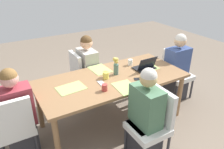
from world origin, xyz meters
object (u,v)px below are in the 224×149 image
at_px(chair_head_right_left_near, 15,125).
at_px(person_far_left_mid, 145,118).
at_px(person_head_right_left_near, 18,119).
at_px(person_head_left_left_far, 176,71).
at_px(phone_black, 139,79).
at_px(flower_vase, 116,65).
at_px(dining_table, 112,82).
at_px(chair_head_left_left_far, 175,70).
at_px(chair_near_right_near, 83,74).
at_px(laptop_head_left_left_far, 145,67).
at_px(phone_silver, 102,83).
at_px(person_near_right_near, 88,73).
at_px(chair_far_left_mid, 153,121).
at_px(coffee_mug_near_left, 106,75).
at_px(coffee_mug_centre_left, 105,87).
at_px(coffee_mug_near_right, 130,62).

distance_m(chair_head_right_left_near, person_far_left_mid, 1.56).
height_order(person_head_right_left_near, person_head_left_left_far, same).
distance_m(chair_head_right_left_near, phone_black, 1.70).
bearing_deg(flower_vase, dining_table, 32.26).
distance_m(chair_head_left_left_far, chair_near_right_near, 1.66).
bearing_deg(laptop_head_left_left_far, phone_silver, 4.79).
relative_size(person_near_right_near, phone_black, 7.97).
xyz_separation_m(chair_near_right_near, phone_black, (-0.43, 1.03, 0.26)).
height_order(chair_head_right_left_near, phone_black, chair_head_right_left_near).
relative_size(chair_head_right_left_near, chair_far_left_mid, 1.00).
bearing_deg(coffee_mug_near_left, chair_head_left_left_far, -176.54).
bearing_deg(laptop_head_left_left_far, person_far_left_mid, 53.22).
relative_size(person_head_right_left_near, coffee_mug_centre_left, 13.42).
distance_m(laptop_head_left_left_far, coffee_mug_near_left, 0.67).
height_order(person_near_right_near, phone_silver, person_near_right_near).
relative_size(chair_far_left_mid, coffee_mug_near_left, 9.03).
relative_size(chair_near_right_near, coffee_mug_near_right, 9.56).
height_order(laptop_head_left_left_far, phone_silver, laptop_head_left_left_far).
relative_size(dining_table, person_head_left_left_far, 1.77).
bearing_deg(flower_vase, phone_black, 124.33).
distance_m(phone_black, phone_silver, 0.54).
distance_m(chair_head_right_left_near, person_head_left_left_far, 2.69).
xyz_separation_m(dining_table, coffee_mug_near_left, (0.09, -0.02, 0.12)).
height_order(person_head_right_left_near, flower_vase, person_head_right_left_near).
relative_size(chair_far_left_mid, coffee_mug_near_right, 9.56).
bearing_deg(chair_near_right_near, person_head_right_left_near, 33.04).
distance_m(chair_head_left_left_far, flower_vase, 1.34).
height_order(coffee_mug_centre_left, phone_silver, coffee_mug_centre_left).
xyz_separation_m(chair_head_left_left_far, phone_black, (1.07, 0.34, 0.26)).
xyz_separation_m(person_head_right_left_near, flower_vase, (-1.40, -0.04, 0.38)).
bearing_deg(person_near_right_near, person_far_left_mid, 93.01).
bearing_deg(phone_black, phone_silver, -172.79).
xyz_separation_m(coffee_mug_centre_left, phone_silver, (-0.05, -0.19, -0.04)).
distance_m(coffee_mug_centre_left, phone_silver, 0.20).
bearing_deg(laptop_head_left_left_far, chair_far_left_mid, 59.13).
height_order(chair_far_left_mid, person_head_left_left_far, person_head_left_left_far).
relative_size(laptop_head_left_left_far, phone_silver, 2.13).
relative_size(coffee_mug_centre_left, phone_silver, 0.59).
bearing_deg(person_head_left_left_far, flower_vase, -1.46).
bearing_deg(laptop_head_left_left_far, chair_near_right_near, -48.66).
bearing_deg(coffee_mug_near_right, person_head_right_left_near, 6.70).
distance_m(person_head_right_left_near, person_far_left_mid, 1.54).
bearing_deg(coffee_mug_near_right, flower_vase, 24.58).
distance_m(coffee_mug_near_left, coffee_mug_centre_left, 0.33).
relative_size(chair_far_left_mid, laptop_head_left_left_far, 2.81).
bearing_deg(phone_silver, laptop_head_left_left_far, 99.21).
bearing_deg(chair_far_left_mid, chair_near_right_near, -81.91).
bearing_deg(phone_black, chair_head_left_left_far, 42.23).
relative_size(person_head_right_left_near, phone_black, 7.97).
xyz_separation_m(coffee_mug_near_left, phone_black, (-0.40, 0.26, -0.05)).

